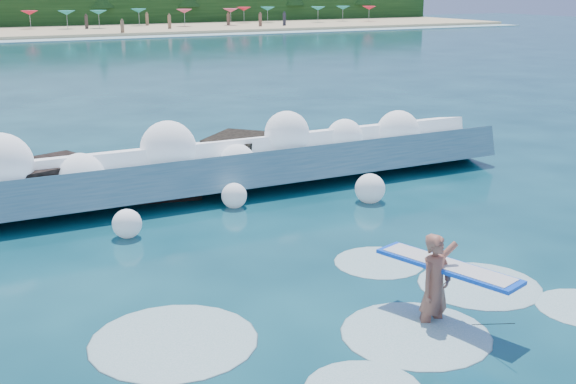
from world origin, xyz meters
The scene contains 7 objects.
ground centered at (0.00, 0.00, 0.00)m, with size 200.00×200.00×0.00m, color #07323F.
breaking_wave centered at (1.24, 6.96, 0.57)m, with size 18.77×2.89×1.62m.
rock_cluster centered at (-0.07, 7.71, 0.44)m, with size 8.38×3.32×1.39m.
surfer_with_board centered at (1.99, -2.55, 0.70)m, with size 1.34×3.03×1.90m.
wave_spray centered at (1.05, 6.91, 1.07)m, with size 14.80×4.58×2.12m.
surf_foam centered at (0.94, -1.89, 0.00)m, with size 9.13×5.78×0.14m.
beachgoers centered at (4.10, 76.15, 1.11)m, with size 100.78×12.06×1.93m.
Camera 1 is at (-5.43, -11.36, 5.55)m, focal length 45.00 mm.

